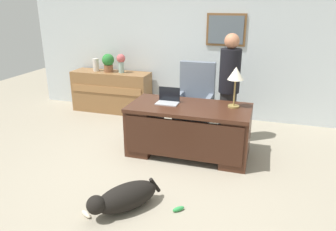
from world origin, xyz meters
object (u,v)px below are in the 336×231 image
object	(u,v)px
dog_lying	(124,198)
vase_with_flowers	(121,61)
potted_plant	(108,62)
dog_toy_bone	(86,214)
desk_lamp	(236,76)
dog_toy_plush	(178,209)
armchair	(195,103)
laptop	(168,99)
credenza	(112,92)
vase_empty	(96,65)
person_standing	(229,88)
desk	(188,129)

from	to	relation	value
dog_lying	vase_with_flowers	bearing A→B (deg)	114.93
potted_plant	dog_toy_bone	bearing A→B (deg)	-67.58
potted_plant	vase_with_flowers	bearing A→B (deg)	0.00
vase_with_flowers	potted_plant	world-z (taller)	vase_with_flowers
desk_lamp	dog_toy_plush	bearing A→B (deg)	-103.42
armchair	dog_lying	size ratio (longest dim) A/B	1.58
laptop	credenza	bearing A→B (deg)	139.51
potted_plant	dog_toy_plush	world-z (taller)	potted_plant
desk_lamp	laptop	bearing A→B (deg)	-174.72
dog_toy_plush	vase_empty	bearing A→B (deg)	131.47
person_standing	dog_toy_plush	bearing A→B (deg)	-96.50
desk_lamp	potted_plant	distance (m)	2.95
person_standing	potted_plant	xyz separation A→B (m)	(-2.50, 0.82, 0.13)
dog_toy_bone	dog_toy_plush	distance (m)	0.99
desk_lamp	desk	bearing A→B (deg)	-164.58
armchair	vase_empty	xyz separation A→B (m)	(-2.19, 0.59, 0.42)
vase_empty	vase_with_flowers	bearing A→B (deg)	0.00
desk	dog_lying	size ratio (longest dim) A/B	2.29
desk	laptop	distance (m)	0.53
desk	dog_toy_bone	distance (m)	1.93
credenza	dog_toy_bone	world-z (taller)	credenza
desk_lamp	dog_toy_plush	xyz separation A→B (m)	(-0.37, -1.55, -1.17)
desk_lamp	vase_with_flowers	size ratio (longest dim) A/B	1.56
person_standing	vase_with_flowers	xyz separation A→B (m)	(-2.22, 0.82, 0.15)
credenza	vase_empty	size ratio (longest dim) A/B	6.32
desk	dog_toy_plush	distance (m)	1.46
laptop	vase_with_flowers	distance (m)	2.01
armchair	laptop	size ratio (longest dim) A/B	3.75
laptop	vase_with_flowers	xyz separation A→B (m)	(-1.41, 1.41, 0.24)
desk	person_standing	size ratio (longest dim) A/B	1.01
credenza	laptop	xyz separation A→B (m)	(1.65, -1.41, 0.39)
dog_toy_plush	vase_with_flowers	bearing A→B (deg)	124.54
person_standing	desk_lamp	world-z (taller)	person_standing
desk	dog_toy_bone	size ratio (longest dim) A/B	11.06
armchair	dog_toy_bone	bearing A→B (deg)	-102.02
vase_empty	dog_toy_plush	xyz separation A→B (m)	(2.54, -2.88, -0.92)
dog_toy_bone	dog_toy_plush	xyz separation A→B (m)	(0.92, 0.38, 0.00)
vase_empty	potted_plant	world-z (taller)	potted_plant
armchair	desk_lamp	xyz separation A→B (m)	(0.72, -0.74, 0.67)
credenza	desk_lamp	bearing A→B (deg)	-27.01
potted_plant	dog_toy_bone	world-z (taller)	potted_plant
potted_plant	armchair	bearing A→B (deg)	-17.09
dog_lying	vase_with_flowers	distance (m)	3.46
person_standing	laptop	distance (m)	1.00
armchair	person_standing	size ratio (longest dim) A/B	0.70
potted_plant	desk	bearing A→B (deg)	-36.38
desk_lamp	person_standing	bearing A→B (deg)	105.21
vase_empty	credenza	bearing A→B (deg)	-0.24
desk	dog_toy_plush	world-z (taller)	desk
person_standing	dog_lying	size ratio (longest dim) A/B	2.26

